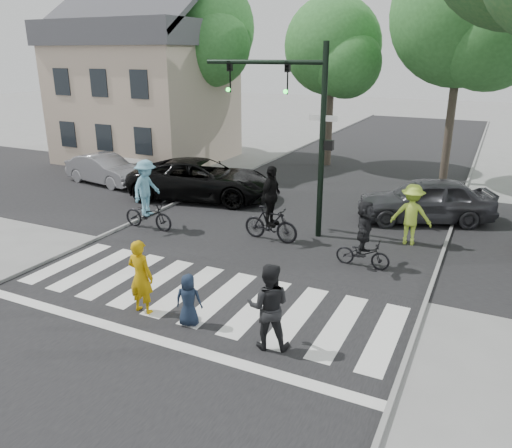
{
  "coord_description": "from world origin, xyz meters",
  "views": [
    {
      "loc": [
        6.06,
        -8.42,
        5.67
      ],
      "look_at": [
        0.5,
        3.0,
        1.3
      ],
      "focal_mm": 35.0,
      "sensor_mm": 36.0,
      "label": 1
    }
  ],
  "objects_px": {
    "cyclist_mid": "(271,211)",
    "car_silver": "(105,169)",
    "traffic_signal": "(297,113)",
    "car_suv": "(202,179)",
    "cyclist_right": "(364,238)",
    "pedestrian_woman": "(141,277)",
    "car_grey": "(425,200)",
    "pedestrian_child": "(189,300)",
    "pedestrian_adult": "(269,306)",
    "cyclist_left": "(147,200)"
  },
  "relations": [
    {
      "from": "pedestrian_woman",
      "to": "cyclist_left",
      "type": "distance_m",
      "value": 5.84
    },
    {
      "from": "car_suv",
      "to": "car_grey",
      "type": "height_order",
      "value": "car_suv"
    },
    {
      "from": "traffic_signal",
      "to": "cyclist_left",
      "type": "relative_size",
      "value": 2.53
    },
    {
      "from": "pedestrian_child",
      "to": "traffic_signal",
      "type": "bearing_deg",
      "value": -106.12
    },
    {
      "from": "car_suv",
      "to": "car_silver",
      "type": "bearing_deg",
      "value": 75.25
    },
    {
      "from": "traffic_signal",
      "to": "cyclist_right",
      "type": "bearing_deg",
      "value": -33.0
    },
    {
      "from": "pedestrian_child",
      "to": "cyclist_left",
      "type": "xyz_separation_m",
      "value": [
        -4.72,
        4.73,
        0.43
      ]
    },
    {
      "from": "pedestrian_woman",
      "to": "car_suv",
      "type": "xyz_separation_m",
      "value": [
        -3.79,
        8.68,
        -0.08
      ]
    },
    {
      "from": "car_grey",
      "to": "car_suv",
      "type": "bearing_deg",
      "value": -107.22
    },
    {
      "from": "cyclist_left",
      "to": "car_grey",
      "type": "xyz_separation_m",
      "value": [
        8.26,
        4.92,
        -0.24
      ]
    },
    {
      "from": "pedestrian_adult",
      "to": "car_grey",
      "type": "height_order",
      "value": "pedestrian_adult"
    },
    {
      "from": "traffic_signal",
      "to": "car_suv",
      "type": "xyz_separation_m",
      "value": [
        -4.91,
        2.14,
        -3.09
      ]
    },
    {
      "from": "pedestrian_adult",
      "to": "cyclist_left",
      "type": "relative_size",
      "value": 0.77
    },
    {
      "from": "pedestrian_woman",
      "to": "pedestrian_child",
      "type": "bearing_deg",
      "value": 179.72
    },
    {
      "from": "traffic_signal",
      "to": "pedestrian_adult",
      "type": "xyz_separation_m",
      "value": [
        2.07,
        -6.59,
        -2.99
      ]
    },
    {
      "from": "pedestrian_child",
      "to": "car_grey",
      "type": "distance_m",
      "value": 10.28
    },
    {
      "from": "cyclist_right",
      "to": "car_suv",
      "type": "relative_size",
      "value": 0.33
    },
    {
      "from": "car_grey",
      "to": "traffic_signal",
      "type": "bearing_deg",
      "value": -73.68
    },
    {
      "from": "pedestrian_woman",
      "to": "cyclist_mid",
      "type": "distance_m",
      "value": 5.56
    },
    {
      "from": "cyclist_mid",
      "to": "cyclist_left",
      "type": "bearing_deg",
      "value": -169.18
    },
    {
      "from": "cyclist_right",
      "to": "car_suv",
      "type": "distance_m",
      "value": 8.62
    },
    {
      "from": "traffic_signal",
      "to": "cyclist_right",
      "type": "relative_size",
      "value": 3.13
    },
    {
      "from": "car_silver",
      "to": "car_grey",
      "type": "bearing_deg",
      "value": -77.96
    },
    {
      "from": "car_silver",
      "to": "cyclist_mid",
      "type": "bearing_deg",
      "value": -100.06
    },
    {
      "from": "pedestrian_woman",
      "to": "cyclist_right",
      "type": "height_order",
      "value": "cyclist_right"
    },
    {
      "from": "cyclist_right",
      "to": "car_grey",
      "type": "distance_m",
      "value": 4.98
    },
    {
      "from": "cyclist_right",
      "to": "car_silver",
      "type": "height_order",
      "value": "cyclist_right"
    },
    {
      "from": "pedestrian_adult",
      "to": "traffic_signal",
      "type": "bearing_deg",
      "value": -91.58
    },
    {
      "from": "car_silver",
      "to": "car_grey",
      "type": "distance_m",
      "value": 13.9
    },
    {
      "from": "pedestrian_child",
      "to": "car_suv",
      "type": "distance_m",
      "value": 10.07
    },
    {
      "from": "traffic_signal",
      "to": "pedestrian_woman",
      "type": "relative_size",
      "value": 3.4
    },
    {
      "from": "traffic_signal",
      "to": "car_grey",
      "type": "distance_m",
      "value": 5.74
    },
    {
      "from": "cyclist_mid",
      "to": "car_silver",
      "type": "height_order",
      "value": "cyclist_mid"
    },
    {
      "from": "pedestrian_child",
      "to": "car_silver",
      "type": "bearing_deg",
      "value": -58.2
    },
    {
      "from": "cyclist_mid",
      "to": "car_silver",
      "type": "bearing_deg",
      "value": 161.05
    },
    {
      "from": "traffic_signal",
      "to": "car_suv",
      "type": "height_order",
      "value": "traffic_signal"
    },
    {
      "from": "pedestrian_child",
      "to": "cyclist_mid",
      "type": "bearing_deg",
      "value": -101.8
    },
    {
      "from": "cyclist_right",
      "to": "car_silver",
      "type": "xyz_separation_m",
      "value": [
        -12.94,
        4.12,
        -0.19
      ]
    },
    {
      "from": "cyclist_mid",
      "to": "cyclist_right",
      "type": "distance_m",
      "value": 3.25
    },
    {
      "from": "pedestrian_adult",
      "to": "car_suv",
      "type": "xyz_separation_m",
      "value": [
        -6.99,
        8.72,
        -0.1
      ]
    },
    {
      "from": "cyclist_left",
      "to": "car_suv",
      "type": "bearing_deg",
      "value": 94.99
    },
    {
      "from": "car_silver",
      "to": "traffic_signal",
      "type": "bearing_deg",
      "value": -93.99
    },
    {
      "from": "car_grey",
      "to": "pedestrian_child",
      "type": "bearing_deg",
      "value": -43.71
    },
    {
      "from": "pedestrian_woman",
      "to": "car_silver",
      "type": "height_order",
      "value": "pedestrian_woman"
    },
    {
      "from": "cyclist_left",
      "to": "car_suv",
      "type": "relative_size",
      "value": 0.41
    },
    {
      "from": "pedestrian_woman",
      "to": "car_grey",
      "type": "xyz_separation_m",
      "value": [
        4.82,
        9.63,
        -0.09
      ]
    },
    {
      "from": "cyclist_mid",
      "to": "car_suv",
      "type": "distance_m",
      "value": 5.52
    },
    {
      "from": "cyclist_left",
      "to": "car_grey",
      "type": "bearing_deg",
      "value": 30.77
    },
    {
      "from": "pedestrian_child",
      "to": "car_suv",
      "type": "xyz_separation_m",
      "value": [
        -5.07,
        8.7,
        0.21
      ]
    },
    {
      "from": "cyclist_mid",
      "to": "cyclist_right",
      "type": "xyz_separation_m",
      "value": [
        3.16,
        -0.76,
        -0.13
      ]
    }
  ]
}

